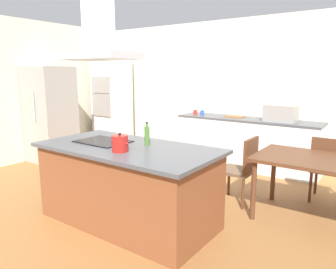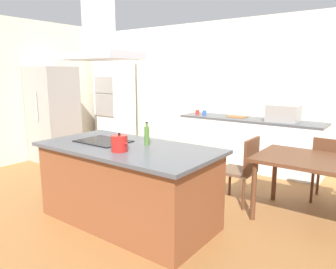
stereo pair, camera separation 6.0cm
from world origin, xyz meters
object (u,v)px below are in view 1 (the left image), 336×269
chair_at_left_end (242,166)px  range_hood (99,37)px  dining_table (320,166)px  countertop_microwave (281,113)px  wall_oven_stack (112,100)px  coffee_mug_blue (202,113)px  tea_kettle (120,143)px  olive_oil_bottle (147,135)px  cooktop (103,141)px  refrigerator (51,115)px  coffee_mug_red (195,112)px  chair_facing_back_wall (329,166)px  cutting_board (235,117)px

chair_at_left_end → range_hood: 2.38m
dining_table → range_hood: (-2.16, -1.26, 1.43)m
countertop_microwave → wall_oven_stack: size_ratio=0.23×
coffee_mug_blue → range_hood: bearing=-85.0°
wall_oven_stack → range_hood: (2.51, -2.65, 1.00)m
tea_kettle → coffee_mug_blue: bearing=103.7°
olive_oil_bottle → cooktop: bearing=-162.5°
tea_kettle → refrigerator: bearing=157.1°
tea_kettle → coffee_mug_red: size_ratio=2.48×
cooktop → tea_kettle: 0.55m
cooktop → coffee_mug_blue: size_ratio=6.67×
countertop_microwave → refrigerator: bearing=-154.8°
coffee_mug_red → chair_facing_back_wall: coffee_mug_red is taller
cutting_board → coffee_mug_blue: bearing=-171.0°
olive_oil_bottle → dining_table: 1.99m
tea_kettle → chair_at_left_end: bearing=63.4°
wall_oven_stack → coffee_mug_blue: bearing=4.6°
cooktop → range_hood: (0.00, 0.00, 1.20)m
refrigerator → coffee_mug_blue: bearing=36.7°
wall_oven_stack → cutting_board: bearing=5.6°
dining_table → coffee_mug_blue: bearing=147.0°
coffee_mug_red → coffee_mug_blue: 0.15m
coffee_mug_blue → chair_facing_back_wall: size_ratio=0.10×
tea_kettle → dining_table: tea_kettle is taller
cooktop → countertop_microwave: bearing=66.8°
wall_oven_stack → olive_oil_bottle: bearing=-39.1°
countertop_microwave → chair_facing_back_wall: bearing=-45.8°
tea_kettle → range_hood: range_hood is taller
refrigerator → range_hood: range_hood is taller
countertop_microwave → dining_table: (0.93, -1.62, -0.37)m
countertop_microwave → chair_facing_back_wall: 1.43m
cutting_board → coffee_mug_red: bearing=-171.9°
cooktop → chair_at_left_end: (1.24, 1.26, -0.40)m
countertop_microwave → cutting_board: countertop_microwave is taller
countertop_microwave → chair_facing_back_wall: size_ratio=0.56×
cutting_board → refrigerator: bearing=-148.2°
cooktop → olive_oil_bottle: (0.54, 0.17, 0.11)m
refrigerator → cooktop: bearing=-22.7°
tea_kettle → countertop_microwave: bearing=76.7°
wall_oven_stack → chair_at_left_end: (3.76, -1.38, -0.59)m
coffee_mug_red → dining_table: 3.01m
tea_kettle → cooktop: bearing=155.7°
olive_oil_bottle → coffee_mug_red: size_ratio=2.93×
tea_kettle → range_hood: 1.24m
olive_oil_bottle → range_hood: (-0.54, -0.17, 1.09)m
cooktop → olive_oil_bottle: 0.57m
chair_facing_back_wall → range_hood: range_hood is taller
olive_oil_bottle → chair_facing_back_wall: olive_oil_bottle is taller
tea_kettle → chair_at_left_end: (0.75, 1.49, -0.48)m
coffee_mug_red → cutting_board: (0.79, 0.11, -0.04)m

